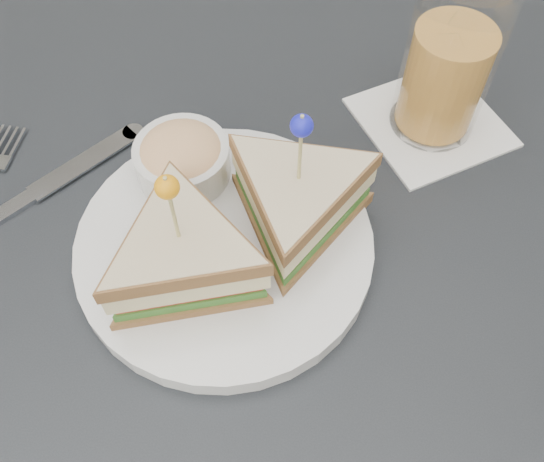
% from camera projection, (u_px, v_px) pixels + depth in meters
% --- Properties ---
extents(table, '(0.80, 0.80, 0.75)m').
position_uv_depth(table, '(262.00, 309.00, 0.59)').
color(table, black).
rests_on(table, ground).
extents(plate_meal, '(0.33, 0.33, 0.15)m').
position_uv_depth(plate_meal, '(232.00, 225.00, 0.51)').
color(plate_meal, silver).
rests_on(plate_meal, table).
extents(cutlery_knife, '(0.17, 0.16, 0.01)m').
position_uv_depth(cutlery_knife, '(41.00, 190.00, 0.58)').
color(cutlery_knife, '#B5B8C1').
rests_on(cutlery_knife, table).
extents(drink_set, '(0.18, 0.18, 0.17)m').
position_uv_depth(drink_set, '(448.00, 66.00, 0.56)').
color(drink_set, white).
rests_on(drink_set, table).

